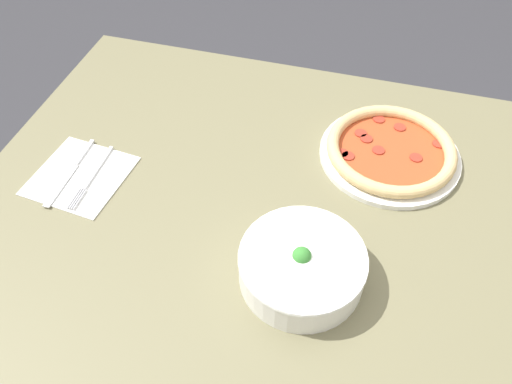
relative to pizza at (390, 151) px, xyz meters
name	(u,v)px	position (x,y,z in m)	size (l,w,h in m)	color
ground_plane	(265,367)	(0.20, 0.23, -0.74)	(8.00, 8.00, 0.00)	#333338
dining_table	(269,246)	(0.20, 0.23, -0.11)	(1.20, 0.99, 0.72)	#706B4C
pizza	(390,151)	(0.00, 0.00, 0.00)	(0.29, 0.29, 0.04)	white
bowl	(302,265)	(0.12, 0.34, 0.02)	(0.22, 0.22, 0.08)	white
napkin	(81,175)	(0.60, 0.23, -0.02)	(0.20, 0.20, 0.00)	white
fork	(93,176)	(0.58, 0.22, -0.01)	(0.02, 0.18, 0.00)	silver
knife	(73,169)	(0.63, 0.22, -0.01)	(0.02, 0.19, 0.01)	silver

